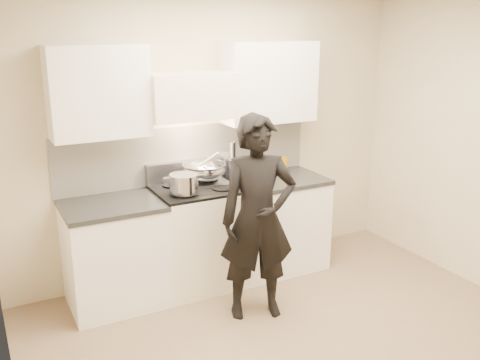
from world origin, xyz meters
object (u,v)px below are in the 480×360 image
Objects in this scene: wok at (204,169)px; stove at (198,236)px; counter_right at (275,223)px; person at (258,218)px; utensil_crock at (233,167)px.

stove is at bearing -136.96° from wok.
wok reaches higher than counter_right.
utensil_crock is at bearing 92.39° from person.
stove is at bearing 123.85° from person.
stove is 0.62m from wok.
utensil_crock is 0.21× the size of person.
counter_right is 1.02m from person.
counter_right is at bearing 66.46° from person.
stove is at bearing -180.00° from counter_right.
wok is 1.36× the size of utensil_crock.
person is at bearing -72.71° from stove.
utensil_crock is at bearing 153.95° from counter_right.
wok is at bearing 43.04° from stove.
counter_right is 0.54× the size of person.
utensil_crock is (0.33, 0.07, -0.04)m from wok.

